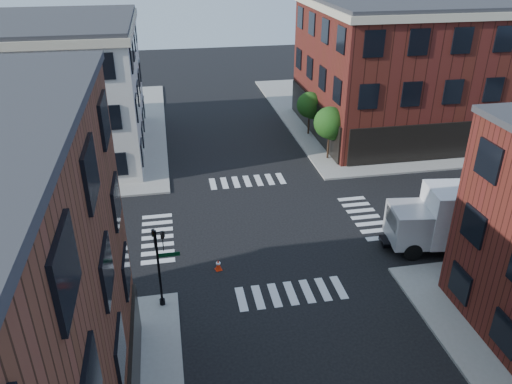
{
  "coord_description": "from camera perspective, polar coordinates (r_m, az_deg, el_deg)",
  "views": [
    {
      "loc": [
        -5.77,
        -27.63,
        17.11
      ],
      "look_at": [
        -0.56,
        0.29,
        2.5
      ],
      "focal_mm": 35.0,
      "sensor_mm": 36.0,
      "label": 1
    }
  ],
  "objects": [
    {
      "name": "traffic_cone",
      "position": [
        28.94,
        -4.33,
        -8.31
      ],
      "size": [
        0.44,
        0.44,
        0.68
      ],
      "rotation": [
        0.0,
        0.0,
        0.23
      ],
      "color": "red",
      "rests_on": "ground"
    },
    {
      "name": "tree_far",
      "position": [
        47.77,
        6.21,
        9.72
      ],
      "size": [
        2.43,
        2.43,
        4.07
      ],
      "color": "black",
      "rests_on": "ground"
    },
    {
      "name": "ground",
      "position": [
        33.01,
        1.04,
        -4.0
      ],
      "size": [
        120.0,
        120.0,
        0.0
      ],
      "primitive_type": "plane",
      "color": "black",
      "rests_on": "ground"
    },
    {
      "name": "sidewalk_ne",
      "position": [
        58.07,
        17.64,
        8.88
      ],
      "size": [
        30.0,
        30.0,
        0.15
      ],
      "primitive_type": "cube",
      "color": "gray",
      "rests_on": "ground"
    },
    {
      "name": "building_nw",
      "position": [
        47.05,
        -26.98,
        10.02
      ],
      "size": [
        22.0,
        16.0,
        11.0
      ],
      "primitive_type": "cube",
      "color": "beige",
      "rests_on": "ground"
    },
    {
      "name": "box_truck",
      "position": [
        32.45,
        22.84,
        -2.68
      ],
      "size": [
        9.12,
        3.78,
        4.03
      ],
      "rotation": [
        0.0,
        0.0,
        -0.13
      ],
      "color": "silver",
      "rests_on": "ground"
    },
    {
      "name": "signal_pole",
      "position": [
        25.36,
        -10.97,
        -7.54
      ],
      "size": [
        1.29,
        1.24,
        4.6
      ],
      "color": "black",
      "rests_on": "ground"
    },
    {
      "name": "tree_near",
      "position": [
        42.27,
        8.51,
        7.65
      ],
      "size": [
        2.69,
        2.69,
        4.49
      ],
      "color": "black",
      "rests_on": "ground"
    },
    {
      "name": "building_ne",
      "position": [
        52.13,
        20.55,
        13.25
      ],
      "size": [
        25.0,
        16.0,
        12.0
      ],
      "primitive_type": "cube",
      "color": "#4C1B13",
      "rests_on": "ground"
    },
    {
      "name": "sidewalk_nw",
      "position": [
        53.73,
        -26.56,
        5.81
      ],
      "size": [
        30.0,
        30.0,
        0.15
      ],
      "primitive_type": "cube",
      "color": "gray",
      "rests_on": "ground"
    }
  ]
}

